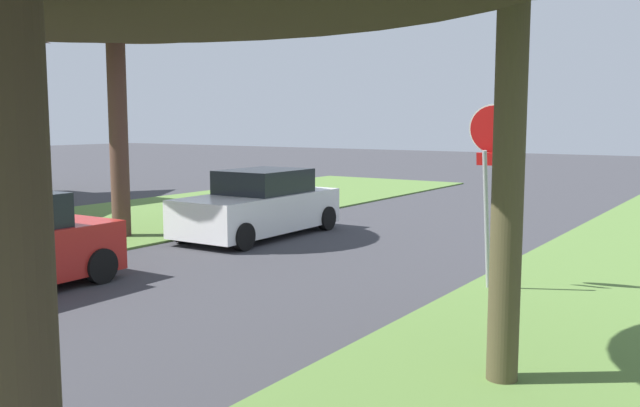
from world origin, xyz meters
TOP-DOWN VIEW (x-y plane):
  - stop_sign_far at (3.98, 12.33)m, footprint 0.81×0.53m
  - parked_sedan_white at (-2.43, 14.44)m, footprint 2.01×4.43m

SIDE VIEW (x-z plane):
  - parked_sedan_white at x=-2.43m, z-range -0.06..1.51m
  - stop_sign_far at x=3.98m, z-range 0.70..3.65m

